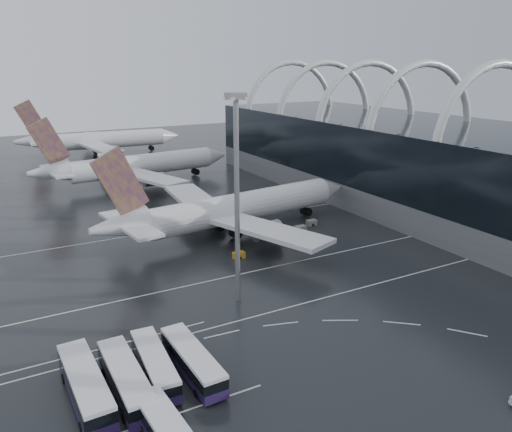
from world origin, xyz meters
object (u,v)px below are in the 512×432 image
bus_row_near_d (193,361)px  gse_cart_belly_b (300,229)px  bus_row_near_b (126,380)px  gse_cart_belly_a (299,241)px  airliner_main (231,210)px  floodlight_mast (237,176)px  bus_row_near_c (155,365)px  gse_cart_belly_c (239,255)px  gse_cart_belly_e (258,233)px  bus_row_near_a (86,386)px  airliner_gate_c (98,141)px  gse_cart_belly_d (311,223)px  airliner_gate_b (133,166)px

bus_row_near_d → gse_cart_belly_b: bus_row_near_d is taller
bus_row_near_b → gse_cart_belly_a: size_ratio=5.71×
airliner_main → floodlight_mast: bearing=-121.8°
bus_row_near_c → gse_cart_belly_c: size_ratio=5.86×
gse_cart_belly_c → gse_cart_belly_e: size_ratio=1.02×
airliner_main → gse_cart_belly_c: airliner_main is taller
gse_cart_belly_e → airliner_main: bearing=135.9°
gse_cart_belly_b → gse_cart_belly_a: bearing=-126.0°
bus_row_near_a → bus_row_near_d: 11.67m
airliner_main → bus_row_near_a: 55.19m
airliner_gate_c → gse_cart_belly_b: size_ratio=24.79×
floodlight_mast → gse_cart_belly_a: floodlight_mast is taller
gse_cart_belly_a → gse_cart_belly_c: gse_cart_belly_a is taller
gse_cart_belly_a → gse_cart_belly_c: (-13.57, -0.79, -0.06)m
bus_row_near_d → gse_cart_belly_d: 57.71m
gse_cart_belly_b → gse_cart_belly_d: bearing=28.9°
airliner_gate_b → gse_cart_belly_c: (0.76, -66.29, -4.60)m
bus_row_near_a → gse_cart_belly_c: size_ratio=6.57×
bus_row_near_b → floodlight_mast: bearing=-55.8°
bus_row_near_a → gse_cart_belly_a: size_ratio=5.99×
airliner_gate_b → gse_cart_belly_a: (14.33, -65.51, -4.55)m
bus_row_near_b → airliner_gate_b: bearing=-16.3°
airliner_gate_b → bus_row_near_c: (-23.81, -93.82, -3.51)m
bus_row_near_c → bus_row_near_d: (4.01, -1.42, 0.05)m
airliner_gate_b → bus_row_near_c: 96.86m
airliner_gate_b → gse_cart_belly_e: airliner_gate_b is taller
bus_row_near_c → bus_row_near_d: 4.26m
airliner_main → gse_cart_belly_e: airliner_main is taller
bus_row_near_d → gse_cart_belly_a: 45.28m
gse_cart_belly_b → airliner_main: bearing=155.5°
airliner_gate_c → bus_row_near_c: airliner_gate_c is taller
floodlight_mast → gse_cart_belly_d: (30.22, 24.23, -18.53)m
airliner_main → gse_cart_belly_d: (17.82, -3.46, -4.55)m
bus_row_near_a → bus_row_near_c: bus_row_near_a is taller
gse_cart_belly_b → gse_cart_belly_c: 19.20m
gse_cart_belly_a → gse_cart_belly_d: bearing=43.6°
floodlight_mast → bus_row_near_a: bearing=-151.8°
gse_cart_belly_a → gse_cart_belly_b: 7.45m
bus_row_near_d → gse_cart_belly_e: 47.90m
airliner_gate_b → gse_cart_belly_d: 61.69m
airliner_gate_b → bus_row_near_a: size_ratio=4.24×
gse_cart_belly_a → gse_cart_belly_d: 12.44m
airliner_main → airliner_gate_c: bearing=84.6°
floodlight_mast → gse_cart_belly_e: size_ratio=14.55×
gse_cart_belly_c → floodlight_mast: bearing=-117.2°
gse_cart_belly_a → gse_cart_belly_e: 9.22m
airliner_main → airliner_gate_b: 53.75m
bus_row_near_a → gse_cart_belly_e: (41.15, 36.79, -1.32)m
airliner_gate_b → airliner_main: bearing=-90.0°
airliner_gate_c → gse_cart_belly_d: size_ratio=27.02×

